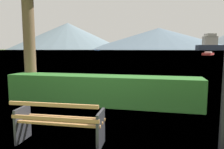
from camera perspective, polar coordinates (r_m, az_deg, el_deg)
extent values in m
plane|color=#4C6B33|center=(4.40, -13.49, -17.45)|extent=(1400.00, 1400.00, 0.00)
plane|color=slate|center=(312.99, 12.25, 6.41)|extent=(620.00, 620.00, 0.00)
cube|color=#A0703F|center=(4.07, -14.79, -12.71)|extent=(1.66, 0.13, 0.04)
cube|color=#A0703F|center=(4.24, -13.67, -11.89)|extent=(1.66, 0.13, 0.04)
cube|color=#A0703F|center=(4.41, -12.63, -11.13)|extent=(1.66, 0.13, 0.04)
cube|color=#A0703F|center=(3.97, -15.30, -11.41)|extent=(1.66, 0.11, 0.06)
cube|color=#A0703F|center=(3.86, -15.72, -7.87)|extent=(1.66, 0.11, 0.06)
cube|color=#2D2D33|center=(4.62, -22.90, -12.12)|extent=(0.07, 0.51, 0.68)
cube|color=#2D2D33|center=(4.02, -3.07, -14.48)|extent=(0.07, 0.51, 0.68)
cube|color=#2D6B28|center=(6.88, -2.91, -4.23)|extent=(6.23, 0.87, 0.95)
cylinder|color=brown|center=(8.42, -21.42, 9.64)|extent=(0.42, 0.42, 4.55)
cube|color=beige|center=(288.67, 24.83, 8.25)|extent=(16.64, 13.39, 10.47)
cube|color=beige|center=(288.99, 24.90, 9.61)|extent=(12.35, 13.94, 3.27)
cube|color=#B2332D|center=(67.67, 24.45, 5.03)|extent=(4.79, 8.21, 0.65)
cube|color=beige|center=(67.66, 24.47, 5.48)|extent=(2.47, 3.22, 0.42)
cube|color=#335693|center=(229.39, -4.01, 6.55)|extent=(6.04, 5.90, 0.99)
cube|color=beige|center=(229.39, -4.01, 6.75)|extent=(2.68, 2.65, 0.60)
cone|color=slate|center=(598.15, -11.81, 10.03)|extent=(309.76, 309.76, 71.90)
cone|color=slate|center=(539.81, 12.47, 9.35)|extent=(352.44, 352.44, 52.93)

